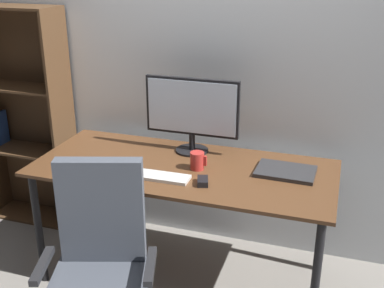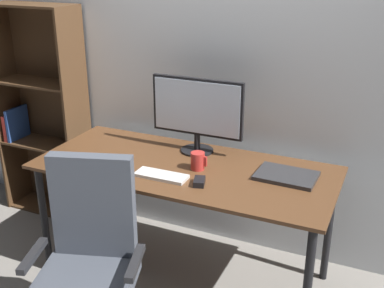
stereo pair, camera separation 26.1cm
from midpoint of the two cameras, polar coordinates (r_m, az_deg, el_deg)
name	(u,v)px [view 2 (the right image)]	position (r m, az deg, el deg)	size (l,w,h in m)	color
ground_plane	(185,273)	(3.11, 1.65, -15.25)	(12.00, 12.00, 0.00)	gray
back_wall	(221,52)	(3.05, 5.94, 10.86)	(6.40, 0.10, 2.60)	silver
desk	(184,178)	(2.76, 1.80, -4.15)	(1.71, 0.75, 0.74)	#56351E
monitor	(197,111)	(2.84, 3.25, 3.96)	(0.57, 0.20, 0.46)	black
keyboard	(161,176)	(2.59, -0.81, -3.85)	(0.29, 0.11, 0.02)	silver
mouse	(199,182)	(2.51, 3.86, -4.57)	(0.06, 0.10, 0.03)	black
coffee_mug	(198,161)	(2.67, 3.49, -2.09)	(0.09, 0.08, 0.10)	#B72D28
laptop	(286,176)	(2.66, 13.97, -3.76)	(0.32, 0.23, 0.02)	#2D2D30
office_chair	(89,274)	(2.36, -8.99, -15.12)	(0.57, 0.57, 1.01)	#232326
bookshelf	(44,113)	(3.67, -15.35, 3.55)	(0.66, 0.28, 1.56)	#4C331E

